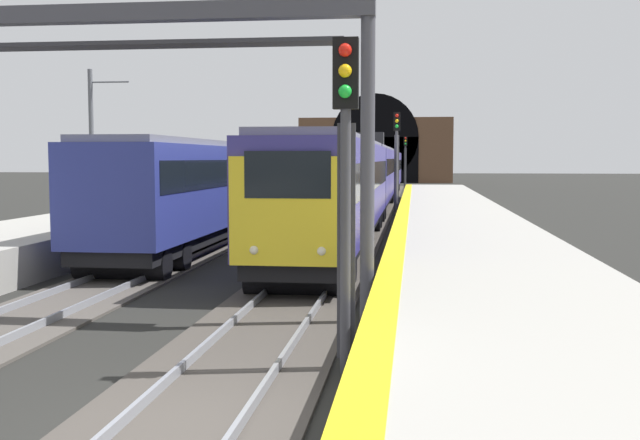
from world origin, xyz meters
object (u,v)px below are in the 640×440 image
at_px(railway_signal_mid, 397,154).
at_px(railway_signal_far, 405,157).
at_px(train_adjacent_platform, 254,180).
at_px(catenary_mast_near, 92,147).
at_px(train_main_approaching, 370,174).
at_px(railway_signal_near, 346,173).
at_px(overhead_signal_gantry, 150,79).

distance_m(railway_signal_mid, railway_signal_far, 40.16).
bearing_deg(train_adjacent_platform, railway_signal_mid, -43.73).
xyz_separation_m(railway_signal_far, catenary_mast_near, (-49.76, 13.91, 0.39)).
xyz_separation_m(train_main_approaching, railway_signal_near, (-36.32, -1.73, 0.80)).
bearing_deg(railway_signal_far, train_main_approaching, -2.75).
distance_m(railway_signal_mid, catenary_mast_near, 16.91).
height_order(train_adjacent_platform, railway_signal_near, railway_signal_near).
distance_m(train_adjacent_platform, catenary_mast_near, 7.74).
bearing_deg(railway_signal_mid, overhead_signal_gantry, -8.41).
height_order(railway_signal_near, railway_signal_far, railway_signal_far).
xyz_separation_m(railway_signal_mid, overhead_signal_gantry, (-28.76, 4.25, 1.35)).
bearing_deg(railway_signal_near, train_adjacent_platform, -164.93).
xyz_separation_m(train_main_approaching, train_adjacent_platform, (-11.18, 5.04, -0.05)).
relative_size(railway_signal_near, catenary_mast_near, 0.69).
height_order(railway_signal_mid, catenary_mast_near, catenary_mast_near).
bearing_deg(train_adjacent_platform, railway_signal_near, -164.84).
height_order(train_adjacent_platform, catenary_mast_near, catenary_mast_near).
bearing_deg(railway_signal_far, railway_signal_mid, 0.00).
xyz_separation_m(train_adjacent_platform, railway_signal_far, (47.22, -6.77, 1.17)).
xyz_separation_m(railway_signal_near, overhead_signal_gantry, (3.44, 4.25, 1.80)).
height_order(railway_signal_far, overhead_signal_gantry, overhead_signal_gantry).
relative_size(railway_signal_mid, railway_signal_far, 1.04).
relative_size(train_adjacent_platform, railway_signal_far, 6.44).
bearing_deg(catenary_mast_near, overhead_signal_gantry, -153.25).
height_order(train_adjacent_platform, railway_signal_mid, railway_signal_mid).
relative_size(railway_signal_mid, catenary_mast_near, 0.80).
height_order(railway_signal_near, catenary_mast_near, catenary_mast_near).
distance_m(train_main_approaching, railway_signal_mid, 4.64).
xyz_separation_m(train_main_approaching, catenary_mast_near, (-13.73, 12.18, 1.52)).
bearing_deg(railway_signal_mid, train_adjacent_platform, -43.81).
height_order(train_main_approaching, railway_signal_far, railway_signal_far).
distance_m(train_main_approaching, overhead_signal_gantry, 33.08).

